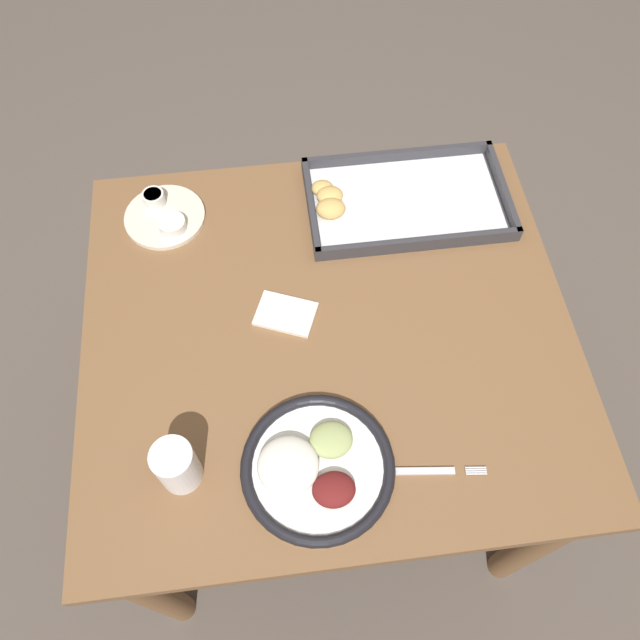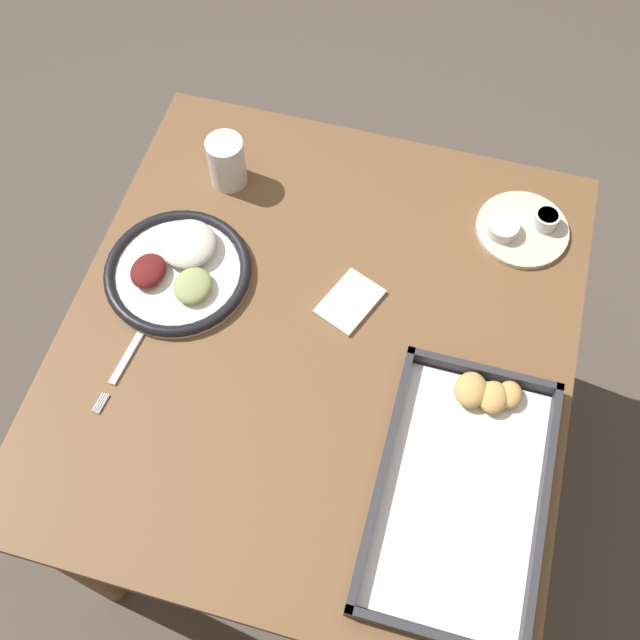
% 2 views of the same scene
% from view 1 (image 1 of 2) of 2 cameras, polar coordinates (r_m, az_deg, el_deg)
% --- Properties ---
extents(ground_plane, '(8.00, 8.00, 0.00)m').
position_cam_1_polar(ground_plane, '(1.82, 0.50, -11.52)').
color(ground_plane, '#564C44').
extents(dining_table, '(0.92, 0.85, 0.71)m').
position_cam_1_polar(dining_table, '(1.27, 0.70, -3.25)').
color(dining_table, brown).
rests_on(dining_table, ground_plane).
extents(dinner_plate, '(0.26, 0.26, 0.05)m').
position_cam_1_polar(dinner_plate, '(1.05, -0.45, -13.28)').
color(dinner_plate, white).
rests_on(dinner_plate, dining_table).
extents(fork, '(0.21, 0.04, 0.00)m').
position_cam_1_polar(fork, '(1.07, 8.93, -13.51)').
color(fork, silver).
rests_on(fork, dining_table).
extents(saucer_plate, '(0.17, 0.17, 0.04)m').
position_cam_1_polar(saucer_plate, '(1.34, -14.03, 9.27)').
color(saucer_plate, beige).
rests_on(saucer_plate, dining_table).
extents(baking_tray, '(0.42, 0.25, 0.04)m').
position_cam_1_polar(baking_tray, '(1.34, 6.83, 10.79)').
color(baking_tray, '#333338').
rests_on(baking_tray, dining_table).
extents(drinking_cup, '(0.07, 0.07, 0.10)m').
position_cam_1_polar(drinking_cup, '(1.04, -12.97, -12.84)').
color(drinking_cup, white).
rests_on(drinking_cup, dining_table).
extents(napkin, '(0.13, 0.11, 0.01)m').
position_cam_1_polar(napkin, '(1.18, -3.16, 0.57)').
color(napkin, silver).
rests_on(napkin, dining_table).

